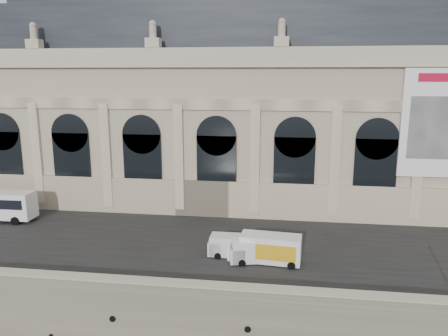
% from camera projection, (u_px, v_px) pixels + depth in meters
% --- Properties ---
extents(quay, '(160.00, 70.00, 6.00)m').
position_uv_depth(quay, '(253.00, 210.00, 71.34)').
color(quay, gray).
rests_on(quay, ground).
extents(street, '(160.00, 24.00, 0.06)m').
position_uv_depth(street, '(241.00, 240.00, 50.36)').
color(street, '#2D2D2D').
rests_on(street, quay).
extents(parapet, '(160.00, 1.40, 1.21)m').
position_uv_depth(parapet, '(225.00, 292.00, 37.26)').
color(parapet, gray).
rests_on(parapet, quay).
extents(museum, '(69.00, 18.70, 29.10)m').
position_uv_depth(museum, '(212.00, 109.00, 64.57)').
color(museum, '#BCAC91').
rests_on(museum, quay).
extents(van_b, '(5.76, 3.28, 2.42)m').
position_uv_depth(van_b, '(254.00, 251.00, 44.34)').
color(van_b, white).
rests_on(van_b, quay).
extents(van_c, '(5.20, 2.21, 2.30)m').
position_uv_depth(van_c, '(231.00, 246.00, 45.71)').
color(van_c, silver).
rests_on(van_c, quay).
extents(box_truck, '(7.47, 3.18, 2.93)m').
position_uv_depth(box_truck, '(266.00, 249.00, 44.23)').
color(box_truck, white).
rests_on(box_truck, quay).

